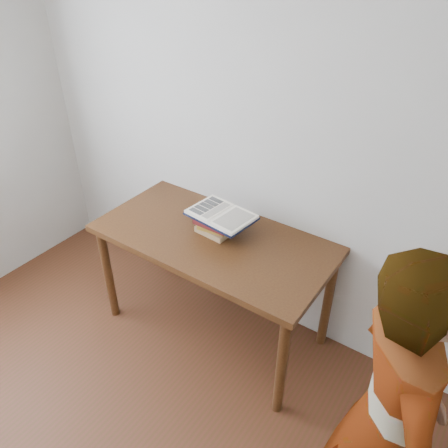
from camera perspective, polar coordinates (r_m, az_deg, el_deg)
The scene contains 4 objects.
desk at distance 2.74m, azimuth -1.43°, elevation -3.27°, with size 1.48×0.74×0.79m.
book_stack at distance 2.68m, azimuth -1.12°, elevation 0.04°, with size 0.23×0.18×0.12m.
open_book at distance 2.63m, azimuth -0.35°, elevation 1.21°, with size 0.42×0.31×0.03m.
reader at distance 1.91m, azimuth 20.48°, elevation -23.32°, with size 0.59×0.39×1.61m, color tan.
Camera 1 is at (1.30, -0.37, 2.35)m, focal length 35.00 mm.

